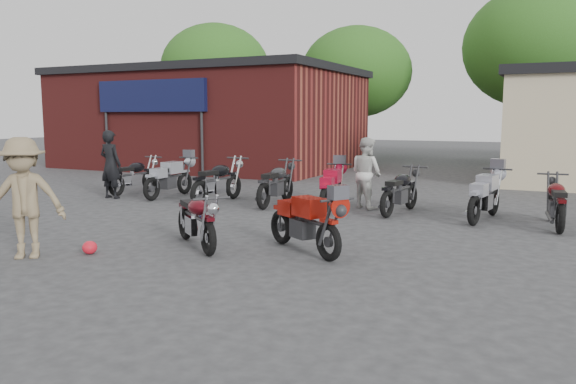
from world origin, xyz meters
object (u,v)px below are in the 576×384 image
at_px(row_bike_6, 485,193).
at_px(row_bike_7, 556,200).
at_px(vintage_motorcycle, 196,216).
at_px(row_bike_3, 276,181).
at_px(sportbike, 305,219).
at_px(person_light, 366,173).
at_px(person_dark, 111,164).
at_px(helmet, 90,247).
at_px(row_bike_0, 134,174).
at_px(row_bike_5, 400,189).
at_px(row_bike_1, 169,176).
at_px(row_bike_4, 332,186).
at_px(row_bike_2, 218,179).
at_px(person_tan, 24,198).

bearing_deg(row_bike_6, row_bike_7, -88.90).
relative_size(vintage_motorcycle, row_bike_3, 0.90).
xyz_separation_m(sportbike, person_light, (-0.52, 4.77, 0.30)).
xyz_separation_m(person_dark, row_bike_6, (9.59, 1.04, -0.34)).
bearing_deg(person_light, row_bike_6, -158.84).
distance_m(person_light, row_bike_3, 2.27).
xyz_separation_m(helmet, row_bike_7, (6.78, 5.80, 0.45)).
xyz_separation_m(row_bike_0, row_bike_5, (7.86, 0.02, 0.01)).
xyz_separation_m(row_bike_1, row_bike_4, (4.82, -0.02, -0.01)).
bearing_deg(sportbike, row_bike_7, 80.57).
xyz_separation_m(person_dark, row_bike_2, (3.05, 0.62, -0.31)).
bearing_deg(row_bike_1, row_bike_0, 81.55).
relative_size(person_dark, row_bike_5, 0.94).
xyz_separation_m(vintage_motorcycle, row_bike_5, (2.22, 4.92, 0.03)).
bearing_deg(person_tan, row_bike_7, 4.18).
height_order(helmet, person_dark, person_dark).
bearing_deg(row_bike_5, person_tan, 154.94).
relative_size(person_tan, row_bike_5, 0.97).
distance_m(person_tan, row_bike_0, 7.58).
xyz_separation_m(row_bike_1, row_bike_5, (6.43, 0.22, -0.01)).
relative_size(row_bike_1, row_bike_3, 0.97).
xyz_separation_m(person_tan, row_bike_5, (4.24, 6.67, -0.38)).
distance_m(row_bike_5, row_bike_7, 3.26).
relative_size(helmet, row_bike_6, 0.12).
bearing_deg(row_bike_5, row_bike_2, 103.32).
bearing_deg(row_bike_7, row_bike_1, 82.87).
bearing_deg(row_bike_7, row_bike_3, 82.23).
height_order(person_tan, row_bike_0, person_tan).
relative_size(sportbike, row_bike_5, 0.98).
bearing_deg(row_bike_3, row_bike_1, 86.97).
relative_size(row_bike_2, row_bike_7, 1.10).
bearing_deg(row_bike_6, row_bike_4, 101.45).
xyz_separation_m(row_bike_5, row_bike_6, (1.87, -0.07, 0.02)).
relative_size(helmet, person_light, 0.14).
bearing_deg(row_bike_6, person_dark, 104.85).
xyz_separation_m(person_dark, row_bike_7, (10.97, 0.86, -0.37)).
bearing_deg(row_bike_1, person_dark, 124.20).
bearing_deg(row_bike_0, vintage_motorcycle, -131.47).
relative_size(helmet, row_bike_7, 0.12).
bearing_deg(row_bike_2, row_bike_1, 82.66).
distance_m(row_bike_2, row_bike_3, 1.57).
relative_size(vintage_motorcycle, row_bike_7, 0.97).
xyz_separation_m(row_bike_3, row_bike_4, (1.52, -0.08, -0.02)).
bearing_deg(vintage_motorcycle, helmet, -101.03).
relative_size(vintage_motorcycle, row_bike_2, 0.88).
bearing_deg(person_dark, row_bike_1, -144.02).
xyz_separation_m(helmet, row_bike_3, (0.39, 5.90, 0.49)).
bearing_deg(row_bike_2, row_bike_6, -85.22).
bearing_deg(row_bike_2, person_light, -76.32).
relative_size(person_light, row_bike_3, 0.83).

